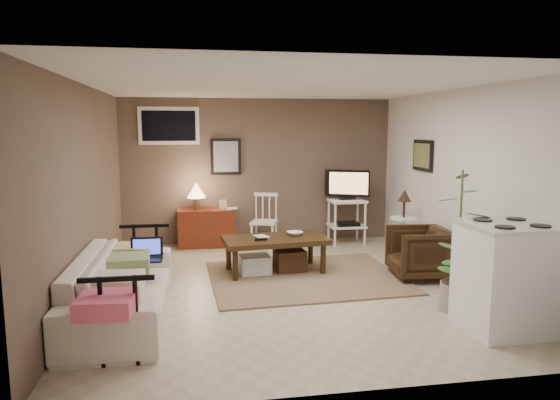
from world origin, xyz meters
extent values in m
plane|color=#C1B293|center=(0.00, 0.00, 0.00)|extent=(5.00, 5.00, 0.00)
cube|color=black|center=(-0.55, 2.48, 1.45)|extent=(0.50, 0.03, 0.60)
cube|color=black|center=(2.23, 1.05, 1.52)|extent=(0.03, 0.60, 0.45)
cube|color=white|center=(-1.45, 2.48, 1.95)|extent=(0.96, 0.03, 0.60)
cube|color=#7D6248|center=(0.33, 0.29, 0.01)|extent=(2.51, 2.05, 0.02)
cube|color=#35230E|center=(-0.02, 0.59, 0.45)|extent=(1.41, 0.83, 0.07)
cylinder|color=#35230E|center=(-0.58, 0.27, 0.21)|extent=(0.07, 0.07, 0.43)
cylinder|color=#35230E|center=(0.58, 0.39, 0.21)|extent=(0.07, 0.07, 0.43)
cylinder|color=#35230E|center=(-0.63, 0.79, 0.21)|extent=(0.07, 0.07, 0.43)
cylinder|color=#35230E|center=(0.53, 0.90, 0.21)|extent=(0.07, 0.07, 0.43)
cube|color=black|center=(-0.24, 0.45, 0.50)|extent=(0.17, 0.07, 0.02)
cube|color=#462A19|center=(0.18, 0.61, 0.16)|extent=(0.42, 0.37, 0.29)
cube|color=silver|center=(-0.30, 0.56, 0.13)|extent=(0.42, 0.37, 0.25)
imported|color=beige|center=(-1.80, -0.71, 0.44)|extent=(0.65, 2.24, 0.87)
cube|color=black|center=(-1.59, -0.39, 0.50)|extent=(0.34, 0.24, 0.02)
cube|color=black|center=(-1.59, -0.26, 0.62)|extent=(0.34, 0.02, 0.21)
cube|color=blue|center=(-1.59, -0.27, 0.62)|extent=(0.29, 0.00, 0.17)
cube|color=maroon|center=(-0.89, 2.28, 0.30)|extent=(0.91, 0.41, 0.61)
cylinder|color=#A0723D|center=(-1.04, 2.24, 0.71)|extent=(0.10, 0.10, 0.20)
cone|color=#FFD9B7|center=(-1.04, 2.24, 0.93)|extent=(0.30, 0.30, 0.24)
cube|color=tan|center=(-0.62, 2.30, 0.68)|extent=(0.12, 0.02, 0.15)
cube|color=white|center=(0.03, 2.08, 0.41)|extent=(0.50, 0.50, 0.04)
cylinder|color=white|center=(-0.19, 1.98, 0.20)|extent=(0.03, 0.03, 0.39)
cylinder|color=white|center=(0.13, 1.87, 0.20)|extent=(0.03, 0.03, 0.39)
cylinder|color=white|center=(-0.08, 2.30, 0.20)|extent=(0.03, 0.03, 0.39)
cylinder|color=white|center=(0.24, 2.19, 0.20)|extent=(0.03, 0.03, 0.39)
cube|color=white|center=(0.08, 2.25, 0.84)|extent=(0.38, 0.16, 0.06)
cube|color=white|center=(1.43, 2.13, 0.72)|extent=(0.58, 0.47, 0.04)
cube|color=white|center=(1.43, 2.13, 0.30)|extent=(0.58, 0.47, 0.03)
cylinder|color=white|center=(1.17, 1.93, 0.37)|extent=(0.04, 0.04, 0.74)
cylinder|color=white|center=(1.68, 1.93, 0.37)|extent=(0.04, 0.04, 0.74)
cylinder|color=white|center=(1.17, 2.33, 0.37)|extent=(0.04, 0.04, 0.74)
cylinder|color=white|center=(1.68, 2.33, 0.37)|extent=(0.04, 0.04, 0.74)
cube|color=black|center=(1.43, 2.13, 0.77)|extent=(0.26, 0.15, 0.03)
cube|color=black|center=(1.43, 2.13, 1.01)|extent=(0.70, 0.33, 0.44)
cube|color=tan|center=(1.43, 2.13, 1.01)|extent=(0.59, 0.25, 0.36)
cube|color=black|center=(1.43, 2.08, 0.32)|extent=(0.37, 0.26, 0.11)
cylinder|color=white|center=(1.94, 0.98, 0.01)|extent=(0.27, 0.27, 0.03)
cylinder|color=white|center=(1.94, 0.98, 0.31)|extent=(0.05, 0.05, 0.58)
cylinder|color=white|center=(1.94, 0.98, 0.61)|extent=(0.39, 0.39, 0.03)
cylinder|color=black|center=(1.94, 0.98, 0.75)|extent=(0.03, 0.03, 0.25)
cone|color=#312114|center=(1.94, 0.98, 0.95)|extent=(0.19, 0.19, 0.17)
imported|color=black|center=(1.77, 0.08, 0.36)|extent=(0.71, 0.75, 0.72)
cylinder|color=gray|center=(1.65, -1.10, 0.15)|extent=(0.34, 0.34, 0.30)
cylinder|color=#4C602D|center=(1.65, -1.10, 0.90)|extent=(0.02, 0.02, 1.19)
cube|color=white|center=(1.86, -1.62, 0.50)|extent=(0.78, 0.72, 1.00)
cube|color=silver|center=(1.86, -1.62, 1.01)|extent=(0.80, 0.74, 0.03)
cylinder|color=black|center=(1.68, -1.79, 1.04)|extent=(0.18, 0.18, 0.01)
cylinder|color=black|center=(2.04, -1.79, 1.04)|extent=(0.18, 0.18, 0.01)
cylinder|color=black|center=(1.68, -1.44, 1.04)|extent=(0.18, 0.18, 0.01)
cylinder|color=black|center=(2.04, -1.44, 1.04)|extent=(0.18, 0.18, 0.01)
imported|color=#35230E|center=(0.26, 0.68, 0.59)|extent=(0.21, 0.07, 0.21)
imported|color=#35230E|center=(-0.27, 0.61, 0.58)|extent=(0.15, 0.07, 0.21)
imported|color=#35230E|center=(-0.56, 2.23, 0.72)|extent=(0.17, 0.02, 0.23)
camera|label=1|loc=(-1.02, -5.78, 1.91)|focal=32.00mm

